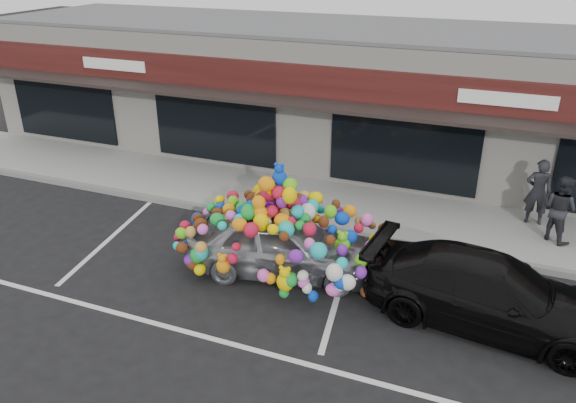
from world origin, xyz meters
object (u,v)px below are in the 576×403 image
at_px(black_sedan, 489,293).
at_px(pedestrian_b, 560,209).
at_px(pedestrian_a, 538,192).
at_px(toy_car, 281,237).

xyz_separation_m(black_sedan, pedestrian_b, (1.31, 3.85, 0.29)).
height_order(black_sedan, pedestrian_a, pedestrian_a).
xyz_separation_m(toy_car, pedestrian_b, (5.69, 3.58, 0.11)).
bearing_deg(pedestrian_a, toy_car, 39.28).
bearing_deg(toy_car, pedestrian_b, -68.90).
relative_size(pedestrian_a, pedestrian_b, 1.04).
relative_size(toy_car, pedestrian_a, 2.70).
xyz_separation_m(toy_car, pedestrian_a, (5.21, 4.37, 0.15)).
xyz_separation_m(toy_car, black_sedan, (4.38, -0.27, -0.18)).
height_order(pedestrian_a, pedestrian_b, pedestrian_a).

